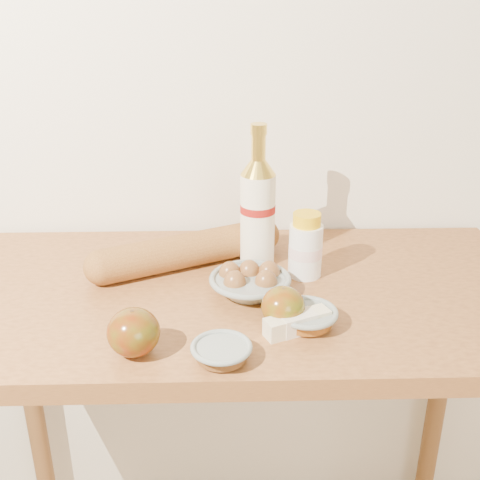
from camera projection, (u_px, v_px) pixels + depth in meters
name	position (u px, v px, depth m)	size (l,w,h in m)	color
back_wall	(236.00, 61.00, 1.34)	(3.50, 0.02, 2.60)	white
table	(240.00, 341.00, 1.26)	(1.20, 0.60, 0.90)	#AC6D37
bourbon_bottle	(258.00, 209.00, 1.27)	(0.09, 0.09, 0.31)	white
cream_bottle	(306.00, 247.00, 1.24)	(0.09, 0.09, 0.14)	white
egg_bowl	(250.00, 282.00, 1.18)	(0.16, 0.16, 0.06)	gray
baguette	(187.00, 250.00, 1.28)	(0.43, 0.25, 0.07)	#A56D32
apple_redgreen_front	(134.00, 332.00, 0.98)	(0.10, 0.10, 0.08)	maroon
apple_redgreen_right	(283.00, 306.00, 1.07)	(0.10, 0.10, 0.07)	#991708
sugar_bowl	(221.00, 352.00, 0.98)	(0.10, 0.10, 0.03)	gray
syrup_bowl	(306.00, 317.00, 1.07)	(0.12, 0.12, 0.03)	gray
butter_stick	(297.00, 323.00, 1.05)	(0.12, 0.08, 0.04)	beige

